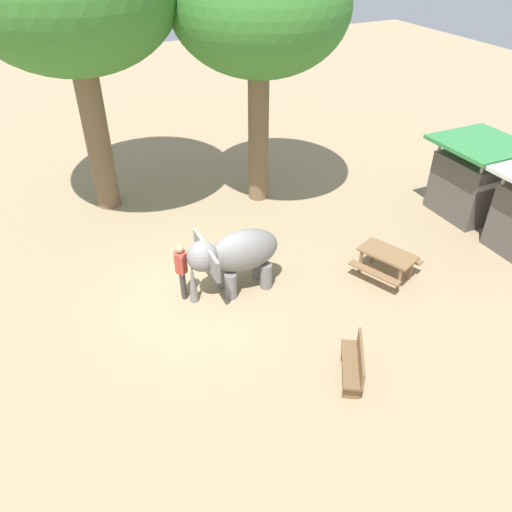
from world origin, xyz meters
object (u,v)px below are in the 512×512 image
person_handler (181,267)px  shade_tree_main (259,7)px  wooden_bench (355,364)px  feed_bucket (260,259)px  elephant (235,255)px  picnic_table_near (387,258)px  market_stall_green (472,182)px

person_handler → shade_tree_main: bearing=55.9°
wooden_bench → person_handler: bearing=61.4°
shade_tree_main → feed_bucket: 7.24m
elephant → picnic_table_near: elephant is taller
elephant → shade_tree_main: shade_tree_main is taller
elephant → person_handler: elephant is taller
person_handler → shade_tree_main: size_ratio=0.20×
person_handler → feed_bucket: size_ratio=4.50×
person_handler → shade_tree_main: (-4.19, 4.15, 5.18)m
wooden_bench → feed_bucket: bearing=31.4°
market_stall_green → shade_tree_main: bearing=-124.4°
person_handler → picnic_table_near: (1.51, 5.35, -0.36)m
elephant → wooden_bench: bearing=105.8°
person_handler → feed_bucket: bearing=21.4°
elephant → feed_bucket: size_ratio=6.95×
person_handler → market_stall_green: (-0.22, 9.96, 0.19)m
picnic_table_near → market_stall_green: 4.95m
person_handler → feed_bucket: (-0.47, 2.46, -0.79)m
feed_bucket → picnic_table_near: bearing=55.6°
market_stall_green → picnic_table_near: bearing=-69.4°
feed_bucket → elephant: bearing=-54.9°
person_handler → market_stall_green: market_stall_green is taller
elephant → shade_tree_main: bearing=-121.1°
shade_tree_main → market_stall_green: (3.98, 5.81, -4.99)m
shade_tree_main → wooden_bench: 10.32m
picnic_table_near → wooden_bench: bearing=-69.5°
shade_tree_main → market_stall_green: 8.63m
elephant → feed_bucket: 1.64m
picnic_table_near → market_stall_green: (-1.73, 4.61, 0.55)m
person_handler → elephant: bearing=-1.8°
elephant → person_handler: 1.41m
person_handler → shade_tree_main: 7.85m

